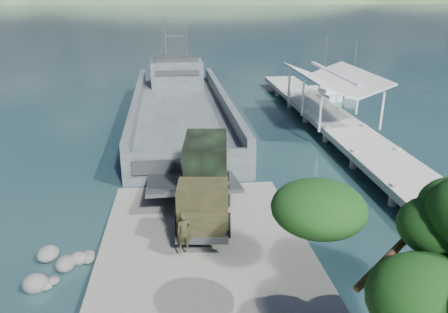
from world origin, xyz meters
TOP-DOWN VIEW (x-y plane):
  - ground at (0.00, 0.00)m, footprint 1400.00×1400.00m
  - boat_ramp at (0.00, -1.00)m, footprint 10.00×18.00m
  - shoreline_rocks at (-6.20, 0.50)m, footprint 3.20×5.60m
  - distant_headlands at (50.00, 560.00)m, footprint 1000.00×240.00m
  - pier at (13.00, 18.77)m, footprint 6.40×44.00m
  - landing_craft at (-0.65, 22.99)m, footprint 9.35×34.64m
  - military_truck at (0.30, 3.72)m, footprint 3.37×8.28m
  - soldier at (-0.99, -0.83)m, footprint 0.77×0.60m
  - sailboat_near at (16.72, 32.55)m, footprint 3.01×6.35m
  - sailboat_far at (20.74, 33.54)m, footprint 3.82×6.28m

SIDE VIEW (x-z plane):
  - ground at x=0.00m, z-range 0.00..0.00m
  - shoreline_rocks at x=-6.20m, z-range -0.45..0.45m
  - distant_headlands at x=50.00m, z-range -24.00..24.00m
  - boat_ramp at x=0.00m, z-range 0.00..0.50m
  - sailboat_far at x=20.74m, z-range -3.29..4.08m
  - sailboat_near at x=16.72m, z-range -3.33..4.12m
  - landing_craft at x=-0.65m, z-range -4.28..5.96m
  - soldier at x=-0.99m, z-range 0.50..2.36m
  - pier at x=13.00m, z-range -1.45..4.65m
  - military_truck at x=0.30m, z-range 0.49..4.23m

